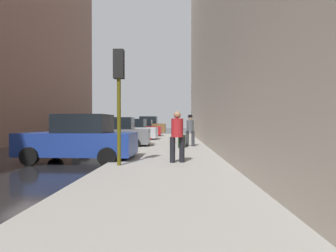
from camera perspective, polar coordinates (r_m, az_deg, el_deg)
name	(u,v)px	position (r m, az deg, el deg)	size (l,w,h in m)	color
ground_plane	(36,156)	(13.18, -26.80, -5.80)	(120.00, 120.00, 0.00)	black
sidewalk	(170,155)	(11.57, 0.42, -6.25)	(4.00, 40.00, 0.15)	gray
parked_blue_sedan	(80,139)	(10.42, -18.63, -2.79)	(4.24, 2.14, 1.79)	navy
parked_gray_coupe	(114,134)	(15.56, -11.65, -1.62)	(4.27, 2.18, 1.79)	slate
parked_silver_sedan	(132,131)	(21.30, -7.94, -0.98)	(4.27, 2.19, 1.79)	#B7BABF
parked_red_hatchback	(141,129)	(26.72, -5.91, -0.63)	(4.21, 2.08, 1.79)	#B2191E
parked_bronze_suv	(147,126)	(32.43, -4.52, -0.07)	(4.64, 2.14, 2.25)	brown
fire_hydrant	(148,138)	(17.13, -4.27, -2.57)	(0.42, 0.22, 0.70)	red
traffic_light	(119,82)	(8.40, -10.64, 9.46)	(0.32, 0.32, 3.60)	#514C0F
pedestrian_with_beanie	(190,129)	(14.83, 4.84, -0.61)	(0.52, 0.45, 1.78)	#333338
pedestrian_in_red_jacket	(177,134)	(8.76, 2.02, -1.73)	(0.53, 0.47, 1.71)	black
rolling_suitcase	(182,141)	(14.15, 3.03, -3.29)	(0.42, 0.60, 1.04)	black
duffel_bag	(173,141)	(17.28, 1.08, -3.23)	(0.32, 0.44, 0.28)	#472D19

